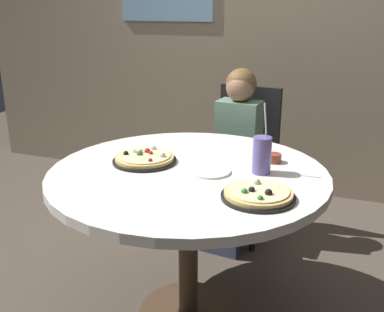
{
  "coord_description": "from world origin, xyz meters",
  "views": [
    {
      "loc": [
        0.67,
        -1.73,
        1.44
      ],
      "look_at": [
        0.0,
        0.05,
        0.8
      ],
      "focal_mm": 42.29,
      "sensor_mm": 36.0,
      "label": 1
    }
  ],
  "objects_px": {
    "diner_child": "(233,169)",
    "soda_cup": "(262,155)",
    "pizza_cheese": "(258,194)",
    "dining_table": "(188,191)",
    "pizza_veggie": "(145,158)",
    "sauce_bowl": "(274,158)",
    "plate_small": "(210,171)",
    "chair_wooden": "(244,153)"
  },
  "relations": [
    {
      "from": "dining_table",
      "to": "pizza_cheese",
      "type": "relative_size",
      "value": 4.35
    },
    {
      "from": "soda_cup",
      "to": "diner_child",
      "type": "bearing_deg",
      "value": 113.83
    },
    {
      "from": "pizza_cheese",
      "to": "sauce_bowl",
      "type": "bearing_deg",
      "value": 93.16
    },
    {
      "from": "dining_table",
      "to": "chair_wooden",
      "type": "height_order",
      "value": "chair_wooden"
    },
    {
      "from": "chair_wooden",
      "to": "diner_child",
      "type": "relative_size",
      "value": 0.88
    },
    {
      "from": "chair_wooden",
      "to": "plate_small",
      "type": "bearing_deg",
      "value": -84.78
    },
    {
      "from": "dining_table",
      "to": "pizza_veggie",
      "type": "bearing_deg",
      "value": 171.76
    },
    {
      "from": "diner_child",
      "to": "dining_table",
      "type": "bearing_deg",
      "value": -89.43
    },
    {
      "from": "chair_wooden",
      "to": "pizza_veggie",
      "type": "height_order",
      "value": "chair_wooden"
    },
    {
      "from": "pizza_cheese",
      "to": "soda_cup",
      "type": "xyz_separation_m",
      "value": [
        -0.05,
        0.27,
        0.06
      ]
    },
    {
      "from": "dining_table",
      "to": "sauce_bowl",
      "type": "distance_m",
      "value": 0.42
    },
    {
      "from": "diner_child",
      "to": "plate_small",
      "type": "bearing_deg",
      "value": -82.32
    },
    {
      "from": "diner_child",
      "to": "sauce_bowl",
      "type": "bearing_deg",
      "value": -58.59
    },
    {
      "from": "diner_child",
      "to": "plate_small",
      "type": "relative_size",
      "value": 6.01
    },
    {
      "from": "plate_small",
      "to": "soda_cup",
      "type": "bearing_deg",
      "value": 19.0
    },
    {
      "from": "dining_table",
      "to": "pizza_veggie",
      "type": "relative_size",
      "value": 4.17
    },
    {
      "from": "chair_wooden",
      "to": "pizza_cheese",
      "type": "relative_size",
      "value": 3.39
    },
    {
      "from": "chair_wooden",
      "to": "diner_child",
      "type": "height_order",
      "value": "diner_child"
    },
    {
      "from": "chair_wooden",
      "to": "pizza_veggie",
      "type": "distance_m",
      "value": 1.0
    },
    {
      "from": "diner_child",
      "to": "soda_cup",
      "type": "bearing_deg",
      "value": -66.17
    },
    {
      "from": "pizza_veggie",
      "to": "pizza_cheese",
      "type": "height_order",
      "value": "same"
    },
    {
      "from": "chair_wooden",
      "to": "dining_table",
      "type": "bearing_deg",
      "value": -90.56
    },
    {
      "from": "dining_table",
      "to": "pizza_veggie",
      "type": "xyz_separation_m",
      "value": [
        -0.23,
        0.03,
        0.11
      ]
    },
    {
      "from": "pizza_veggie",
      "to": "sauce_bowl",
      "type": "distance_m",
      "value": 0.59
    },
    {
      "from": "pizza_cheese",
      "to": "soda_cup",
      "type": "relative_size",
      "value": 0.91
    },
    {
      "from": "pizza_veggie",
      "to": "pizza_cheese",
      "type": "bearing_deg",
      "value": -20.84
    },
    {
      "from": "pizza_cheese",
      "to": "chair_wooden",
      "type": "bearing_deg",
      "value": 106.5
    },
    {
      "from": "dining_table",
      "to": "soda_cup",
      "type": "distance_m",
      "value": 0.36
    },
    {
      "from": "diner_child",
      "to": "soda_cup",
      "type": "height_order",
      "value": "diner_child"
    },
    {
      "from": "sauce_bowl",
      "to": "plate_small",
      "type": "height_order",
      "value": "sauce_bowl"
    },
    {
      "from": "chair_wooden",
      "to": "plate_small",
      "type": "relative_size",
      "value": 5.28
    },
    {
      "from": "dining_table",
      "to": "sauce_bowl",
      "type": "height_order",
      "value": "sauce_bowl"
    },
    {
      "from": "dining_table",
      "to": "diner_child",
      "type": "height_order",
      "value": "diner_child"
    },
    {
      "from": "diner_child",
      "to": "soda_cup",
      "type": "xyz_separation_m",
      "value": [
        0.31,
        -0.71,
        0.35
      ]
    },
    {
      "from": "pizza_veggie",
      "to": "soda_cup",
      "type": "distance_m",
      "value": 0.54
    },
    {
      "from": "pizza_veggie",
      "to": "sauce_bowl",
      "type": "relative_size",
      "value": 4.19
    },
    {
      "from": "chair_wooden",
      "to": "diner_child",
      "type": "distance_m",
      "value": 0.19
    },
    {
      "from": "chair_wooden",
      "to": "soda_cup",
      "type": "bearing_deg",
      "value": -71.62
    },
    {
      "from": "pizza_cheese",
      "to": "sauce_bowl",
      "type": "relative_size",
      "value": 4.01
    },
    {
      "from": "soda_cup",
      "to": "sauce_bowl",
      "type": "distance_m",
      "value": 0.17
    },
    {
      "from": "plate_small",
      "to": "chair_wooden",
      "type": "bearing_deg",
      "value": 95.22
    },
    {
      "from": "chair_wooden",
      "to": "pizza_cheese",
      "type": "height_order",
      "value": "chair_wooden"
    }
  ]
}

